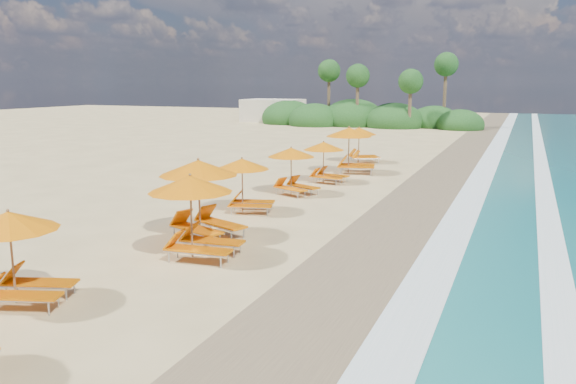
{
  "coord_description": "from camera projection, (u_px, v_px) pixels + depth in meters",
  "views": [
    {
      "loc": [
        7.51,
        -18.06,
        4.99
      ],
      "look_at": [
        0.0,
        0.0,
        1.2
      ],
      "focal_mm": 35.71,
      "sensor_mm": 36.0,
      "label": 1
    }
  ],
  "objects": [
    {
      "name": "ground",
      "position": [
        288.0,
        225.0,
        20.15
      ],
      "size": [
        160.0,
        160.0,
        0.0
      ],
      "primitive_type": "plane",
      "color": "tan",
      "rests_on": "ground"
    },
    {
      "name": "wet_sand",
      "position": [
        401.0,
        237.0,
        18.64
      ],
      "size": [
        4.0,
        160.0,
        0.01
      ],
      "primitive_type": "cube",
      "color": "olive",
      "rests_on": "ground"
    },
    {
      "name": "surf_foam",
      "position": [
        489.0,
        245.0,
        17.62
      ],
      "size": [
        4.0,
        160.0,
        0.01
      ],
      "color": "white",
      "rests_on": "ground"
    },
    {
      "name": "station_2",
      "position": [
        19.0,
        251.0,
        12.86
      ],
      "size": [
        2.82,
        2.77,
        2.21
      ],
      "rotation": [
        0.0,
        0.0,
        0.34
      ],
      "color": "olive",
      "rests_on": "ground"
    },
    {
      "name": "station_3",
      "position": [
        197.0,
        211.0,
        16.24
      ],
      "size": [
        2.79,
        2.63,
        2.44
      ],
      "rotation": [
        0.0,
        0.0,
        0.1
      ],
      "color": "olive",
      "rests_on": "ground"
    },
    {
      "name": "station_4",
      "position": [
        203.0,
        193.0,
        18.38
      ],
      "size": [
        3.33,
        3.27,
        2.59
      ],
      "rotation": [
        0.0,
        0.0,
        -0.36
      ],
      "color": "olive",
      "rests_on": "ground"
    },
    {
      "name": "station_5",
      "position": [
        246.0,
        181.0,
        22.04
      ],
      "size": [
        2.7,
        2.62,
        2.15
      ],
      "rotation": [
        0.0,
        0.0,
        0.29
      ],
      "color": "olive",
      "rests_on": "ground"
    },
    {
      "name": "station_6",
      "position": [
        294.0,
        168.0,
        25.5
      ],
      "size": [
        2.8,
        2.77,
        2.15
      ],
      "rotation": [
        0.0,
        0.0,
        -0.4
      ],
      "color": "olive",
      "rests_on": "ground"
    },
    {
      "name": "station_7",
      "position": [
        326.0,
        159.0,
        28.53
      ],
      "size": [
        2.46,
        2.34,
        2.09
      ],
      "rotation": [
        0.0,
        0.0,
        -0.15
      ],
      "color": "olive",
      "rests_on": "ground"
    },
    {
      "name": "station_8",
      "position": [
        352.0,
        147.0,
        31.51
      ],
      "size": [
        3.16,
        3.04,
        2.58
      ],
      "rotation": [
        0.0,
        0.0,
        0.23
      ],
      "color": "olive",
      "rests_on": "ground"
    },
    {
      "name": "station_9",
      "position": [
        361.0,
        142.0,
        35.71
      ],
      "size": [
        3.0,
        3.0,
        2.23
      ],
      "rotation": [
        0.0,
        0.0,
        0.54
      ],
      "color": "olive",
      "rests_on": "ground"
    },
    {
      "name": "treeline",
      "position": [
        361.0,
        117.0,
        64.96
      ],
      "size": [
        25.8,
        8.8,
        9.74
      ],
      "color": "#163D14",
      "rests_on": "ground"
    },
    {
      "name": "beach_building",
      "position": [
        273.0,
        111.0,
        71.69
      ],
      "size": [
        7.0,
        5.0,
        2.8
      ],
      "primitive_type": "cube",
      "color": "beige",
      "rests_on": "ground"
    }
  ]
}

